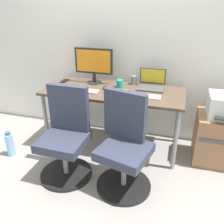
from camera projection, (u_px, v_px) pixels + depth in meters
name	position (u px, v px, depth m)	size (l,w,h in m)	color
ground_plane	(113.00, 144.00, 3.04)	(5.28, 5.28, 0.00)	gray
back_wall	(123.00, 35.00, 2.85)	(4.40, 0.04, 2.60)	white
desk	(113.00, 96.00, 2.76)	(1.62, 0.68, 0.74)	brown
office_chair_left	(66.00, 137.00, 2.38)	(0.54, 0.54, 0.94)	black
office_chair_right	(124.00, 147.00, 2.22)	(0.54, 0.54, 0.94)	black
side_cabinet	(220.00, 139.00, 2.62)	(0.54, 0.45, 0.56)	#996B47
water_bottle_on_floor	(10.00, 144.00, 2.77)	(0.09, 0.09, 0.31)	#8CBFF2
desktop_monitor	(94.00, 63.00, 2.87)	(0.48, 0.18, 0.43)	#262626
open_laptop	(152.00, 83.00, 2.78)	(0.31, 0.27, 0.22)	#4C4C51
keyboard_by_monitor	(84.00, 91.00, 2.68)	(0.34, 0.12, 0.02)	#B7B7B7
keyboard_by_laptop	(145.00, 96.00, 2.52)	(0.34, 0.12, 0.02)	silver
mouse_by_monitor	(59.00, 91.00, 2.66)	(0.06, 0.10, 0.03)	silver
mouse_by_laptop	(105.00, 87.00, 2.76)	(0.06, 0.10, 0.03)	#2D2D2D
coffee_mug	(120.00, 83.00, 2.80)	(0.08, 0.08, 0.09)	teal
pen_cup	(134.00, 80.00, 2.90)	(0.07, 0.07, 0.10)	slate
phone_near_laptop	(65.00, 81.00, 3.03)	(0.07, 0.14, 0.01)	black
notebook	(117.00, 92.00, 2.63)	(0.21, 0.15, 0.03)	green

